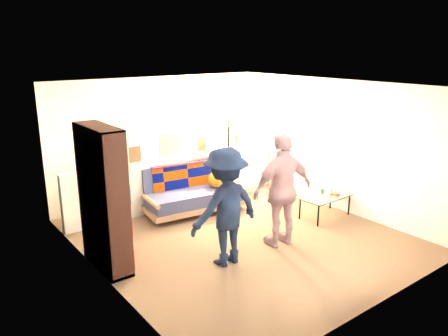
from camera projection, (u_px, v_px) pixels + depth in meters
The scene contains 10 objects.
ground at pixel (239, 236), 7.05m from camera, with size 5.00×5.00×0.00m, color brown.
room_shell at pixel (221, 130), 6.96m from camera, with size 4.60×5.05×2.45m.
half_wall_ledge at pixel (180, 180), 8.30m from camera, with size 4.45×0.15×1.00m, color silver.
ledge_decor at pixel (169, 147), 7.97m from camera, with size 2.97×0.02×0.45m.
futon_sofa at pixel (193, 192), 8.03m from camera, with size 1.90×1.07×0.78m.
bookshelf at pixel (104, 204), 5.85m from camera, with size 0.33×0.99×1.98m.
coffee_table at pixel (326, 197), 7.75m from camera, with size 0.95×0.53×0.49m.
floor_lamp at pixel (228, 140), 8.64m from camera, with size 0.38×0.32×1.64m.
person_left at pixel (225, 207), 5.98m from camera, with size 1.08×0.62×1.67m, color black.
person_right at pixel (283, 190), 6.54m from camera, with size 1.03×0.43×1.76m, color pink.
Camera 1 is at (-4.12, -5.03, 2.97)m, focal length 35.00 mm.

